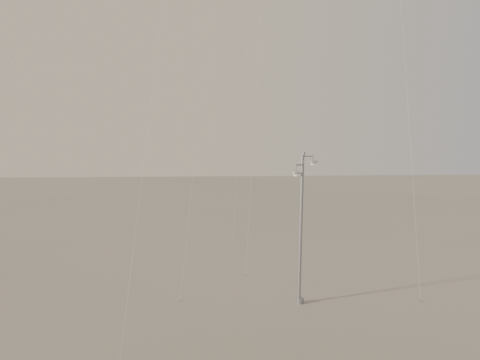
{
  "coord_description": "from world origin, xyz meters",
  "views": [
    {
      "loc": [
        -2.86,
        -25.97,
        9.63
      ],
      "look_at": [
        -0.69,
        5.0,
        6.59
      ],
      "focal_mm": 40.0,
      "sensor_mm": 36.0,
      "label": 1
    }
  ],
  "objects": [
    {
      "name": "ground",
      "position": [
        0.0,
        0.0,
        0.0
      ],
      "size": [
        160.0,
        160.0,
        0.0
      ],
      "primitive_type": "plane",
      "color": "gray",
      "rests_on": "ground"
    },
    {
      "name": "street_lamp",
      "position": [
        2.47,
        2.32,
        4.45
      ],
      "size": [
        1.51,
        0.89,
        8.35
      ],
      "color": "#999CA2",
      "rests_on": "ground"
    }
  ]
}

